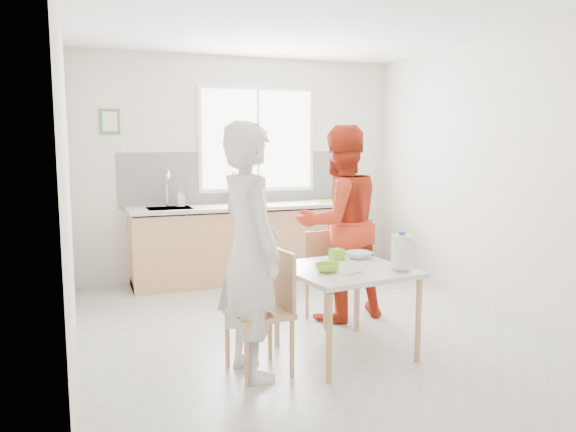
% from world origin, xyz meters
% --- Properties ---
extents(ground, '(4.50, 4.50, 0.00)m').
position_xyz_m(ground, '(0.00, 0.00, 0.00)').
color(ground, '#B7B7B2').
rests_on(ground, ground).
extents(room_shell, '(4.50, 4.50, 4.50)m').
position_xyz_m(room_shell, '(0.00, 0.00, 1.64)').
color(room_shell, silver).
rests_on(room_shell, ground).
extents(window, '(1.50, 0.06, 1.30)m').
position_xyz_m(window, '(0.20, 2.23, 1.70)').
color(window, white).
rests_on(window, room_shell).
extents(backsplash, '(3.00, 0.02, 0.65)m').
position_xyz_m(backsplash, '(0.00, 2.24, 1.23)').
color(backsplash, white).
rests_on(backsplash, room_shell).
extents(picture_frame, '(0.22, 0.03, 0.28)m').
position_xyz_m(picture_frame, '(-1.55, 2.23, 1.90)').
color(picture_frame, '#3C853C').
rests_on(picture_frame, room_shell).
extents(kitchen_counter, '(2.84, 0.64, 1.37)m').
position_xyz_m(kitchen_counter, '(-0.00, 1.95, 0.42)').
color(kitchen_counter, tan).
rests_on(kitchen_counter, ground).
extents(dining_table, '(1.02, 1.02, 0.70)m').
position_xyz_m(dining_table, '(-0.00, -0.65, 0.63)').
color(dining_table, silver).
rests_on(dining_table, ground).
extents(chair_left, '(0.46, 0.46, 0.89)m').
position_xyz_m(chair_left, '(-0.68, -0.74, 0.49)').
color(chair_left, tan).
rests_on(chair_left, ground).
extents(chair_far, '(0.43, 0.43, 0.83)m').
position_xyz_m(chair_far, '(0.24, 0.20, 0.46)').
color(chair_far, tan).
rests_on(chair_far, ground).
extents(person_white, '(0.52, 0.71, 1.82)m').
position_xyz_m(person_white, '(-0.81, -0.75, 0.91)').
color(person_white, silver).
rests_on(person_white, ground).
extents(person_red, '(0.97, 0.80, 1.83)m').
position_xyz_m(person_red, '(0.36, 0.21, 0.91)').
color(person_red, red).
rests_on(person_red, ground).
extents(bowl_green, '(0.21, 0.21, 0.06)m').
position_xyz_m(bowl_green, '(-0.19, -0.72, 0.73)').
color(bowl_green, '#7EBC2B').
rests_on(bowl_green, dining_table).
extents(bowl_white, '(0.25, 0.25, 0.05)m').
position_xyz_m(bowl_white, '(0.26, -0.36, 0.73)').
color(bowl_white, silver).
rests_on(bowl_white, dining_table).
extents(milk_jug, '(0.22, 0.16, 0.28)m').
position_xyz_m(milk_jug, '(0.36, -0.88, 0.85)').
color(milk_jug, white).
rests_on(milk_jug, dining_table).
extents(green_box, '(0.11, 0.11, 0.09)m').
position_xyz_m(green_box, '(0.06, -0.36, 0.74)').
color(green_box, '#74BD2B').
rests_on(green_box, dining_table).
extents(spoon, '(0.15, 0.08, 0.01)m').
position_xyz_m(spoon, '(-0.05, -0.88, 0.71)').
color(spoon, '#A5A5AA').
rests_on(spoon, dining_table).
extents(cutting_board, '(0.37, 0.28, 0.01)m').
position_xyz_m(cutting_board, '(1.03, 1.98, 0.93)').
color(cutting_board, '#87B329').
rests_on(cutting_board, kitchen_counter).
extents(wine_bottle_a, '(0.07, 0.07, 0.32)m').
position_xyz_m(wine_bottle_a, '(-0.17, 2.03, 1.08)').
color(wine_bottle_a, black).
rests_on(wine_bottle_a, kitchen_counter).
extents(wine_bottle_b, '(0.07, 0.07, 0.30)m').
position_xyz_m(wine_bottle_b, '(-0.08, 2.08, 1.07)').
color(wine_bottle_b, black).
rests_on(wine_bottle_b, kitchen_counter).
extents(jar_amber, '(0.06, 0.06, 0.16)m').
position_xyz_m(jar_amber, '(0.05, 2.08, 1.00)').
color(jar_amber, brown).
rests_on(jar_amber, kitchen_counter).
extents(soap_bottle, '(0.11, 0.11, 0.19)m').
position_xyz_m(soap_bottle, '(-0.80, 2.09, 1.02)').
color(soap_bottle, '#999999').
rests_on(soap_bottle, kitchen_counter).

